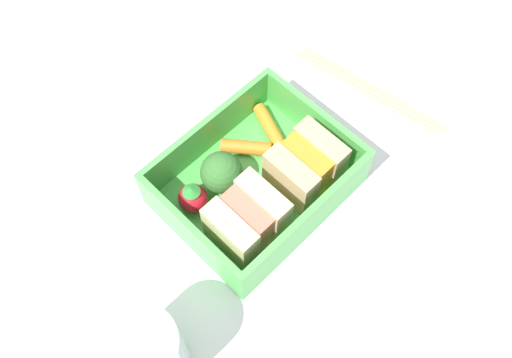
{
  "coord_description": "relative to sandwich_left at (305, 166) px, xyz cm",
  "views": [
    {
      "loc": [
        17.49,
        17.43,
        50.31
      ],
      "look_at": [
        0.0,
        0.0,
        2.7
      ],
      "focal_mm": 40.0,
      "sensor_mm": 36.0,
      "label": 1
    }
  ],
  "objects": [
    {
      "name": "sandwich_center_left",
      "position": [
        7.63,
        0.0,
        0.0
      ],
      "size": [
        6.06,
        5.36,
        5.06
      ],
      "color": "beige",
      "rests_on": "bento_tray"
    },
    {
      "name": "carrot_stick_left",
      "position": [
        -1.63,
        -6.1,
        -1.88
      ],
      "size": [
        3.12,
        5.51,
        1.31
      ],
      "primitive_type": "cylinder",
      "rotation": [
        1.57,
        0.0,
        5.93
      ],
      "color": "orange",
      "rests_on": "bento_tray"
    },
    {
      "name": "strawberry_far_left",
      "position": [
        9.35,
        -5.45,
        -1.01
      ],
      "size": [
        2.8,
        2.8,
        3.4
      ],
      "color": "red",
      "rests_on": "bento_tray"
    },
    {
      "name": "drinking_glass",
      "position": [
        21.56,
        2.86,
        0.71
      ],
      "size": [
        6.27,
        6.27,
        8.88
      ],
      "primitive_type": "cylinder",
      "color": "silver",
      "rests_on": "ground_plane"
    },
    {
      "name": "chopstick_pair",
      "position": [
        -13.45,
        -2.63,
        -3.38
      ],
      "size": [
        4.25,
        18.35,
        0.7
      ],
      "color": "#DAB271",
      "rests_on": "ground_plane"
    },
    {
      "name": "carrot_stick_far_left",
      "position": [
        1.73,
        -6.14,
        -1.83
      ],
      "size": [
        4.18,
        4.71,
        1.4
      ],
      "primitive_type": "cylinder",
      "rotation": [
        1.57,
        0.0,
        0.68
      ],
      "color": "orange",
      "rests_on": "bento_tray"
    },
    {
      "name": "sandwich_left",
      "position": [
        0.0,
        0.0,
        0.0
      ],
      "size": [
        6.06,
        5.36,
        5.06
      ],
      "color": "tan",
      "rests_on": "bento_tray"
    },
    {
      "name": "bento_tray",
      "position": [
        3.82,
        -2.68,
        -3.13
      ],
      "size": [
        17.07,
        13.72,
        1.2
      ],
      "primitive_type": "cube",
      "color": "#51B74F",
      "rests_on": "ground_plane"
    },
    {
      "name": "broccoli_floret",
      "position": [
        6.0,
        -5.02,
        0.03
      ],
      "size": [
        3.98,
        3.98,
        4.59
      ],
      "color": "#98C371",
      "rests_on": "bento_tray"
    },
    {
      "name": "ground_plane",
      "position": [
        3.82,
        -2.68,
        -4.73
      ],
      "size": [
        120.0,
        120.0,
        2.0
      ],
      "primitive_type": "cube",
      "color": "silver"
    },
    {
      "name": "bento_rim",
      "position": [
        3.82,
        -2.68,
        -0.26
      ],
      "size": [
        17.07,
        13.72,
        4.53
      ],
      "color": "#51B74F",
      "rests_on": "bento_tray"
    }
  ]
}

